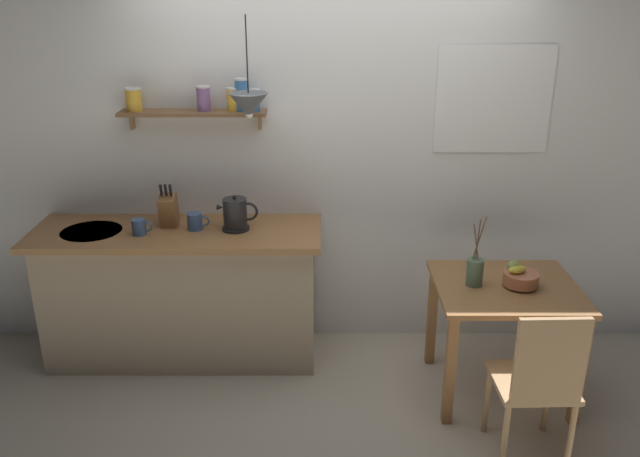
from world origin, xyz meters
TOP-DOWN VIEW (x-y plane):
  - ground_plane at (0.00, 0.00)m, footprint 14.00×14.00m
  - back_wall at (0.20, 0.65)m, footprint 6.80×0.11m
  - kitchen_counter at (-1.00, 0.32)m, footprint 1.83×0.63m
  - wall_shelf at (-0.82, 0.49)m, footprint 0.91×0.20m
  - dining_table at (1.01, -0.09)m, footprint 0.83×0.74m
  - dining_chair_near at (1.02, -0.73)m, footprint 0.41×0.41m
  - fruit_bowl at (1.08, -0.10)m, footprint 0.20×0.20m
  - twig_vase at (0.82, -0.08)m, footprint 0.10×0.10m
  - electric_kettle at (-0.62, 0.31)m, footprint 0.26×0.17m
  - knife_block at (-1.05, 0.36)m, footprint 0.11×0.16m
  - coffee_mug_by_sink at (-1.21, 0.22)m, footprint 0.13×0.09m
  - coffee_mug_spare at (-0.87, 0.31)m, footprint 0.14×0.09m
  - pendant_lamp at (-0.50, 0.22)m, footprint 0.23×0.23m

SIDE VIEW (x-z plane):
  - ground_plane at x=0.00m, z-range 0.00..0.00m
  - kitchen_counter at x=-1.00m, z-range 0.01..0.93m
  - dining_chair_near at x=1.02m, z-range 0.05..0.96m
  - dining_table at x=1.01m, z-range 0.23..0.96m
  - fruit_bowl at x=1.08m, z-range 0.71..0.86m
  - twig_vase at x=0.82m, z-range 0.60..1.02m
  - coffee_mug_by_sink at x=-1.21m, z-range 0.92..1.02m
  - coffee_mug_spare at x=-0.87m, z-range 0.92..1.03m
  - electric_kettle at x=-0.62m, z-range 0.91..1.14m
  - knife_block at x=-1.05m, z-range 0.89..1.18m
  - back_wall at x=0.20m, z-range 0.00..2.70m
  - wall_shelf at x=-0.82m, z-range 1.51..1.85m
  - pendant_lamp at x=-0.50m, z-range 1.43..2.01m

